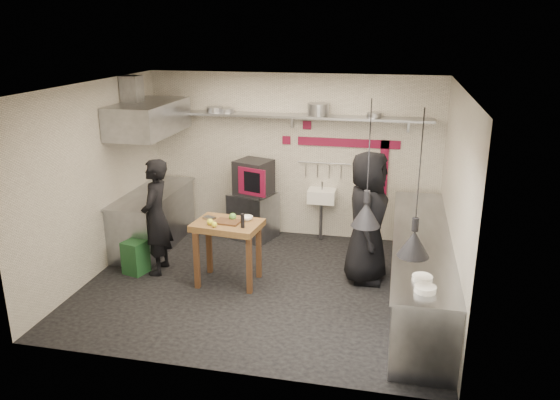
% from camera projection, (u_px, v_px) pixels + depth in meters
% --- Properties ---
extents(floor, '(5.00, 5.00, 0.00)m').
position_uv_depth(floor, '(264.00, 284.00, 7.82)').
color(floor, black).
rests_on(floor, ground).
extents(ceiling, '(5.00, 5.00, 0.00)m').
position_uv_depth(ceiling, '(262.00, 86.00, 6.96)').
color(ceiling, beige).
rests_on(ceiling, floor).
extents(wall_back, '(5.00, 0.04, 2.80)m').
position_uv_depth(wall_back, '(292.00, 156.00, 9.34)').
color(wall_back, silver).
rests_on(wall_back, floor).
extents(wall_front, '(5.00, 0.04, 2.80)m').
position_uv_depth(wall_front, '(211.00, 251.00, 5.43)').
color(wall_front, silver).
rests_on(wall_front, floor).
extents(wall_left, '(0.04, 4.20, 2.80)m').
position_uv_depth(wall_left, '(95.00, 180.00, 7.89)').
color(wall_left, silver).
rests_on(wall_left, floor).
extents(wall_right, '(0.04, 4.20, 2.80)m').
position_uv_depth(wall_right, '(455.00, 203.00, 6.88)').
color(wall_right, silver).
rests_on(wall_right, floor).
extents(red_band_horiz, '(1.70, 0.02, 0.14)m').
position_uv_depth(red_band_horiz, '(348.00, 143.00, 9.04)').
color(red_band_horiz, maroon).
rests_on(red_band_horiz, wall_back).
extents(red_band_vert, '(0.14, 0.02, 1.10)m').
position_uv_depth(red_band_vert, '(383.00, 173.00, 9.07)').
color(red_band_vert, maroon).
rests_on(red_band_vert, wall_back).
extents(red_tile_a, '(0.14, 0.02, 0.14)m').
position_uv_depth(red_tile_a, '(307.00, 125.00, 9.10)').
color(red_tile_a, maroon).
rests_on(red_tile_a, wall_back).
extents(red_tile_b, '(0.14, 0.02, 0.14)m').
position_uv_depth(red_tile_b, '(286.00, 140.00, 9.26)').
color(red_tile_b, maroon).
rests_on(red_tile_b, wall_back).
extents(back_shelf, '(4.60, 0.34, 0.04)m').
position_uv_depth(back_shelf, '(291.00, 116.00, 8.95)').
color(back_shelf, gray).
rests_on(back_shelf, wall_back).
extents(shelf_bracket_left, '(0.04, 0.06, 0.24)m').
position_uv_depth(shelf_bracket_left, '(185.00, 117.00, 9.51)').
color(shelf_bracket_left, gray).
rests_on(shelf_bracket_left, wall_back).
extents(shelf_bracket_mid, '(0.04, 0.06, 0.24)m').
position_uv_depth(shelf_bracket_mid, '(292.00, 121.00, 9.12)').
color(shelf_bracket_mid, gray).
rests_on(shelf_bracket_mid, wall_back).
extents(shelf_bracket_right, '(0.04, 0.06, 0.24)m').
position_uv_depth(shelf_bracket_right, '(408.00, 125.00, 8.74)').
color(shelf_bracket_right, gray).
rests_on(shelf_bracket_right, wall_back).
extents(pan_far_left, '(0.34, 0.34, 0.09)m').
position_uv_depth(pan_far_left, '(215.00, 110.00, 9.20)').
color(pan_far_left, gray).
rests_on(pan_far_left, back_shelf).
extents(pan_mid_left, '(0.28, 0.28, 0.07)m').
position_uv_depth(pan_mid_left, '(226.00, 110.00, 9.16)').
color(pan_mid_left, gray).
rests_on(pan_mid_left, back_shelf).
extents(stock_pot, '(0.44, 0.44, 0.20)m').
position_uv_depth(stock_pot, '(318.00, 110.00, 8.82)').
color(stock_pot, gray).
rests_on(stock_pot, back_shelf).
extents(pan_right, '(0.31, 0.31, 0.08)m').
position_uv_depth(pan_right, '(374.00, 115.00, 8.66)').
color(pan_right, gray).
rests_on(pan_right, back_shelf).
extents(oven_stand, '(0.87, 0.83, 0.80)m').
position_uv_depth(oven_stand, '(253.00, 215.00, 9.44)').
color(oven_stand, gray).
rests_on(oven_stand, floor).
extents(combi_oven, '(0.68, 0.66, 0.58)m').
position_uv_depth(combi_oven, '(254.00, 177.00, 9.22)').
color(combi_oven, black).
rests_on(combi_oven, oven_stand).
extents(oven_door, '(0.50, 0.20, 0.46)m').
position_uv_depth(oven_door, '(252.00, 182.00, 8.95)').
color(oven_door, maroon).
rests_on(oven_door, combi_oven).
extents(oven_glass, '(0.30, 0.12, 0.34)m').
position_uv_depth(oven_glass, '(252.00, 182.00, 8.93)').
color(oven_glass, black).
rests_on(oven_glass, oven_door).
extents(hand_sink, '(0.46, 0.34, 0.22)m').
position_uv_depth(hand_sink, '(322.00, 196.00, 9.25)').
color(hand_sink, white).
rests_on(hand_sink, wall_back).
extents(sink_tap, '(0.03, 0.03, 0.14)m').
position_uv_depth(sink_tap, '(322.00, 186.00, 9.20)').
color(sink_tap, gray).
rests_on(sink_tap, hand_sink).
extents(sink_drain, '(0.06, 0.06, 0.66)m').
position_uv_depth(sink_drain, '(321.00, 221.00, 9.35)').
color(sink_drain, gray).
rests_on(sink_drain, floor).
extents(utensil_rail, '(0.90, 0.02, 0.02)m').
position_uv_depth(utensil_rail, '(324.00, 163.00, 9.22)').
color(utensil_rail, gray).
rests_on(utensil_rail, wall_back).
extents(counter_right, '(0.70, 3.80, 0.90)m').
position_uv_depth(counter_right, '(420.00, 269.00, 7.24)').
color(counter_right, gray).
rests_on(counter_right, floor).
extents(counter_right_top, '(0.76, 3.90, 0.03)m').
position_uv_depth(counter_right_top, '(423.00, 237.00, 7.10)').
color(counter_right_top, gray).
rests_on(counter_right_top, counter_right).
extents(plate_stack, '(0.28, 0.28, 0.07)m').
position_uv_depth(plate_stack, '(425.00, 289.00, 5.59)').
color(plate_stack, white).
rests_on(plate_stack, counter_right_top).
extents(small_bowl_right, '(0.22, 0.22, 0.05)m').
position_uv_depth(small_bowl_right, '(422.00, 278.00, 5.85)').
color(small_bowl_right, white).
rests_on(small_bowl_right, counter_right_top).
extents(counter_left, '(0.70, 1.90, 0.90)m').
position_uv_depth(counter_left, '(153.00, 220.00, 9.09)').
color(counter_left, gray).
rests_on(counter_left, floor).
extents(counter_left_top, '(0.76, 2.00, 0.03)m').
position_uv_depth(counter_left_top, '(151.00, 193.00, 8.95)').
color(counter_left_top, gray).
rests_on(counter_left_top, counter_left).
extents(extractor_hood, '(0.78, 1.60, 0.50)m').
position_uv_depth(extractor_hood, '(149.00, 118.00, 8.56)').
color(extractor_hood, gray).
rests_on(extractor_hood, ceiling).
extents(hood_duct, '(0.28, 0.28, 0.50)m').
position_uv_depth(hood_duct, '(132.00, 92.00, 8.49)').
color(hood_duct, gray).
rests_on(hood_duct, ceiling).
extents(green_bin, '(0.38, 0.38, 0.50)m').
position_uv_depth(green_bin, '(136.00, 257.00, 8.12)').
color(green_bin, '#1D4F26').
rests_on(green_bin, floor).
extents(prep_table, '(0.98, 0.74, 0.92)m').
position_uv_depth(prep_table, '(228.00, 253.00, 7.75)').
color(prep_table, brown).
rests_on(prep_table, floor).
extents(cutting_board, '(0.37, 0.28, 0.02)m').
position_uv_depth(cutting_board, '(228.00, 222.00, 7.59)').
color(cutting_board, '#55351F').
rests_on(cutting_board, prep_table).
extents(pepper_mill, '(0.06, 0.06, 0.20)m').
position_uv_depth(pepper_mill, '(243.00, 221.00, 7.37)').
color(pepper_mill, black).
rests_on(pepper_mill, prep_table).
extents(lemon_a, '(0.11, 0.11, 0.09)m').
position_uv_depth(lemon_a, '(210.00, 222.00, 7.51)').
color(lemon_a, yellow).
rests_on(lemon_a, prep_table).
extents(lemon_b, '(0.10, 0.10, 0.08)m').
position_uv_depth(lemon_b, '(214.00, 224.00, 7.42)').
color(lemon_b, yellow).
rests_on(lemon_b, prep_table).
extents(veg_ball, '(0.13, 0.13, 0.10)m').
position_uv_depth(veg_ball, '(233.00, 217.00, 7.68)').
color(veg_ball, '#54993C').
rests_on(veg_ball, prep_table).
extents(steel_tray, '(0.20, 0.17, 0.03)m').
position_uv_depth(steel_tray, '(209.00, 218.00, 7.73)').
color(steel_tray, gray).
rests_on(steel_tray, prep_table).
extents(bowl, '(0.20, 0.20, 0.06)m').
position_uv_depth(bowl, '(247.00, 218.00, 7.69)').
color(bowl, white).
rests_on(bowl, prep_table).
extents(heat_lamp_near, '(0.37, 0.37, 1.45)m').
position_uv_depth(heat_lamp_near, '(368.00, 164.00, 6.02)').
color(heat_lamp_near, black).
rests_on(heat_lamp_near, ceiling).
extents(heat_lamp_far, '(0.33, 0.33, 1.53)m').
position_uv_depth(heat_lamp_far, '(419.00, 185.00, 5.39)').
color(heat_lamp_far, black).
rests_on(heat_lamp_far, ceiling).
extents(chef_left, '(0.48, 0.67, 1.73)m').
position_uv_depth(chef_left, '(156.00, 217.00, 7.97)').
color(chef_left, black).
rests_on(chef_left, floor).
extents(chef_right, '(0.65, 0.96, 1.91)m').
position_uv_depth(chef_right, '(367.00, 218.00, 7.69)').
color(chef_right, black).
rests_on(chef_right, floor).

